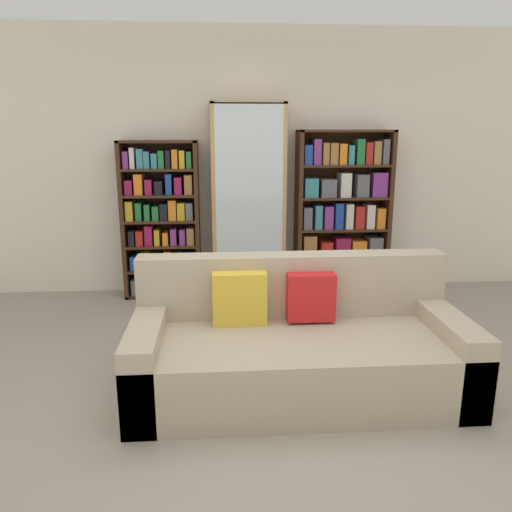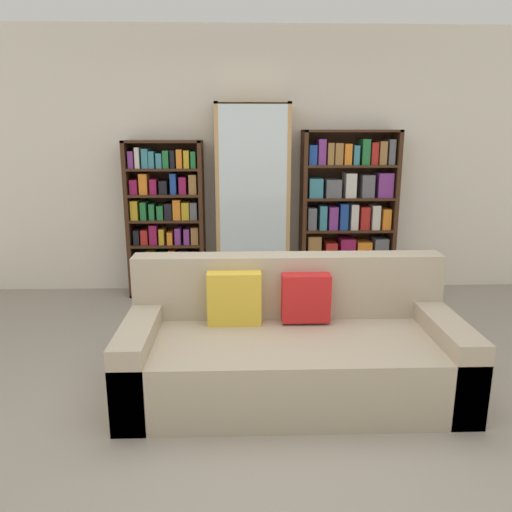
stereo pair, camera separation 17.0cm
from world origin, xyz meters
TOP-DOWN VIEW (x-y plane):
  - ground_plane at (0.00, 0.00)m, footprint 16.00×16.00m
  - wall_back at (0.00, 2.67)m, footprint 6.81×0.06m
  - couch at (0.17, 0.39)m, footprint 2.14×0.94m
  - bookshelf_left at (-0.91, 2.47)m, footprint 0.78×0.32m
  - display_cabinet at (-0.03, 2.45)m, footprint 0.74×0.36m
  - bookshelf_right at (0.96, 2.46)m, footprint 0.97×0.32m
  - wine_bottle at (0.61, 1.40)m, footprint 0.07×0.07m

SIDE VIEW (x-z plane):
  - ground_plane at x=0.00m, z-range 0.00..0.00m
  - wine_bottle at x=0.61m, z-range -0.03..0.35m
  - couch at x=0.17m, z-range -0.14..0.71m
  - bookshelf_left at x=-0.91m, z-range 0.00..1.58m
  - bookshelf_right at x=0.96m, z-range -0.03..1.66m
  - display_cabinet at x=-0.03m, z-range 0.00..1.95m
  - wall_back at x=0.00m, z-range 0.00..2.70m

